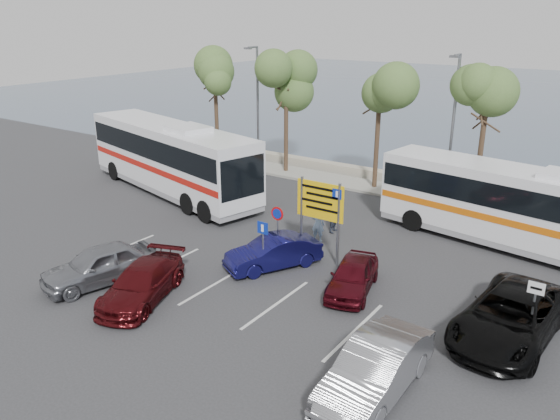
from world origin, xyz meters
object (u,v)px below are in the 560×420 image
Objects in this scene: direction_sign at (320,207)px; coach_bus_right at (516,210)px; car_red at (353,276)px; pedestrian_near at (318,224)px; street_lamp_left at (257,102)px; street_lamp_right at (453,123)px; coach_bus_left at (171,160)px; car_blue at (273,252)px; suv_black at (511,316)px; car_maroon at (142,283)px; car_silver_b at (376,369)px; pedestrian_far at (336,217)px; car_silver_a at (100,265)px.

coach_bus_right reaches higher than direction_sign.
car_red is 5.05m from pedestrian_near.
car_red is (13.50, -12.02, -3.96)m from street_lamp_left.
direction_sign is (-2.00, -10.32, -2.17)m from street_lamp_right.
car_blue is at bearing -24.68° from coach_bus_left.
direction_sign is 2.11× the size of pedestrian_near.
direction_sign reaches higher than suv_black.
car_maroon is at bearing -151.77° from suv_black.
car_blue is (9.80, -12.02, -3.93)m from street_lamp_left.
car_silver_b is (5.79, -6.70, -1.66)m from direction_sign.
street_lamp_left is 12.80m from pedestrian_far.
suv_black is 10.47m from pedestrian_far.
car_silver_a is 2.40m from car_maroon.
coach_bus_left is at bearing -171.22° from coach_bus_right.
suv_black reaches higher than car_blue.
car_silver_a is 0.95× the size of car_silver_b.
car_silver_a reaches higher than car_blue.
car_red is at bearing -116.94° from coach_bus_right.
coach_bus_right reaches higher than car_maroon.
suv_black is 9.97m from pedestrian_near.
street_lamp_right reaches higher than pedestrian_far.
coach_bus_left is 3.73× the size of car_red.
car_maroon is 0.80× the size of suv_black.
car_blue reaches higher than car_red.
street_lamp_right is 2.12× the size of car_red.
car_silver_b is 12.09m from pedestrian_far.
pedestrian_far is at bearing 0.00° from coach_bus_left.
car_silver_a is at bearing -58.70° from coach_bus_left.
pedestrian_far is at bearing 125.00° from car_silver_b.
car_blue is at bearing 80.89° from pedestrian_near.
car_maroon reaches higher than car_red.
street_lamp_left reaches higher than coach_bus_right.
pedestrian_far reaches higher than car_red.
car_maroon is (-2.40, -5.00, -0.01)m from car_blue.
suv_black is (9.40, -0.00, 0.12)m from car_blue.
coach_bus_right is 2.69× the size of car_silver_b.
car_silver_b is at bearing -29.22° from coach_bus_left.
car_silver_a is at bearing -155.33° from suv_black.
car_silver_a is at bearing 160.22° from car_maroon.
street_lamp_right is 1.79× the size of car_silver_a.
coach_bus_right reaches higher than car_silver_b.
car_silver_a is 2.62× the size of pedestrian_near.
street_lamp_left and street_lamp_right have the same top height.
pedestrian_far is (0.20, 5.00, 0.12)m from car_blue.
direction_sign is 8.53m from suv_black.
street_lamp_left is 18.20m from coach_bus_right.
car_silver_b reaches higher than car_silver_a.
pedestrian_near is at bearing -150.20° from coach_bus_right.
coach_bus_right is at bearing -42.67° from street_lamp_right.
suv_black reaches higher than car_silver_a.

